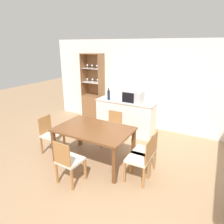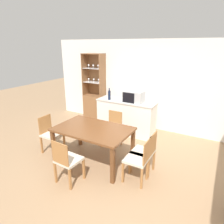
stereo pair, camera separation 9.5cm
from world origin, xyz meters
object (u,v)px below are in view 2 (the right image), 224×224
dining_table (93,132)px  dining_chair_side_left_near (51,134)px  dining_chair_head_near (67,161)px  dining_chair_side_right_near (139,160)px  display_cabinet (95,101)px  microwave (134,97)px  dining_chair_head_far (112,129)px  wine_bottle (109,95)px  dining_chair_side_right_far (145,152)px

dining_table → dining_chair_side_left_near: 1.12m
dining_chair_head_near → dining_chair_side_right_near: 1.28m
display_cabinet → microwave: display_cabinet is taller
dining_chair_side_left_near → dining_chair_head_far: same height
dining_chair_side_left_near → dining_chair_head_far: 1.45m
dining_table → dining_chair_head_far: 0.84m
dining_chair_head_far → wine_bottle: wine_bottle is taller
dining_chair_head_far → display_cabinet: bearing=-43.0°
dining_chair_side_right_near → dining_chair_head_far: bearing=47.5°
dining_chair_side_right_far → microwave: 1.88m
dining_chair_side_right_near → dining_chair_head_near: bearing=120.0°
display_cabinet → dining_chair_side_right_near: display_cabinet is taller
display_cabinet → dining_chair_side_right_far: 3.24m
dining_chair_side_right_far → dining_chair_side_left_near: 2.20m
dining_table → wine_bottle: 1.68m
dining_chair_side_right_near → wine_bottle: 2.42m
dining_table → dining_chair_side_right_near: (1.09, -0.15, -0.23)m
dining_chair_side_left_near → dining_chair_head_far: (1.09, 0.96, 0.00)m
dining_chair_head_near → dining_chair_side_right_near: size_ratio=1.00×
dining_chair_side_left_near → wine_bottle: bearing=160.3°
dining_chair_side_right_far → dining_chair_head_far: (-1.09, 0.66, 0.00)m
dining_chair_side_right_far → dining_chair_head_near: size_ratio=1.00×
dining_chair_head_near → dining_chair_side_left_near: bearing=151.8°
dining_table → dining_chair_head_far: (0.00, 0.81, -0.23)m
dining_chair_side_right_far → dining_chair_side_left_near: bearing=98.7°
display_cabinet → dining_chair_side_left_near: (0.36, -2.32, -0.16)m
dining_chair_side_right_far → dining_chair_side_right_near: (-0.00, -0.30, 0.00)m
dining_table → dining_chair_head_far: size_ratio=1.81×
dining_chair_side_left_near → dining_chair_side_right_near: bearing=88.9°
dining_chair_head_near → dining_chair_side_right_near: bearing=34.2°
dining_chair_side_right_near → microwave: microwave is taller
dining_chair_side_left_near → microwave: (1.26, 1.80, 0.64)m
dining_table → dining_chair_head_near: bearing=-90.2°
dining_table → dining_chair_side_right_far: dining_chair_side_right_far is taller
dining_chair_side_right_near → dining_chair_side_left_near: bearing=88.8°
dining_chair_side_left_near → dining_chair_head_near: bearing=57.6°
wine_bottle → microwave: bearing=8.5°
wine_bottle → dining_chair_head_far: bearing=-55.0°
dining_chair_side_right_far → wine_bottle: 2.22m
dining_chair_head_near → dining_chair_head_far: bearing=93.0°
wine_bottle → dining_chair_side_right_near: bearing=-46.6°
dining_table → dining_chair_side_right_far: bearing=7.8°
dining_chair_head_near → microwave: bearing=89.0°
dining_chair_side_left_near → dining_chair_head_far: size_ratio=1.00×
microwave → dining_chair_side_right_far: bearing=-58.6°
display_cabinet → dining_chair_head_far: bearing=-43.2°
dining_chair_head_far → dining_chair_side_left_near: bearing=41.6°
display_cabinet → dining_chair_side_right_near: size_ratio=2.49×
dining_chair_side_left_near → dining_chair_side_right_near: same height
dining_chair_head_far → microwave: microwave is taller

